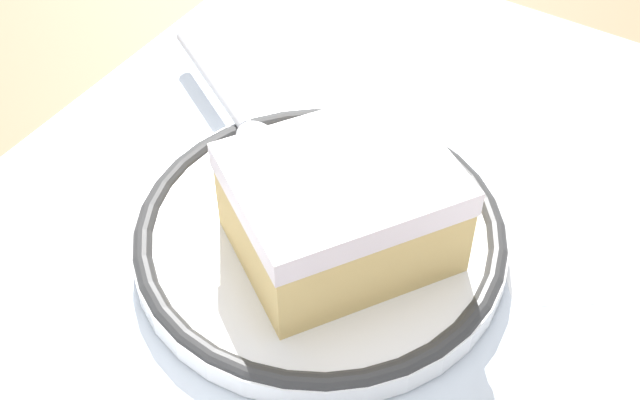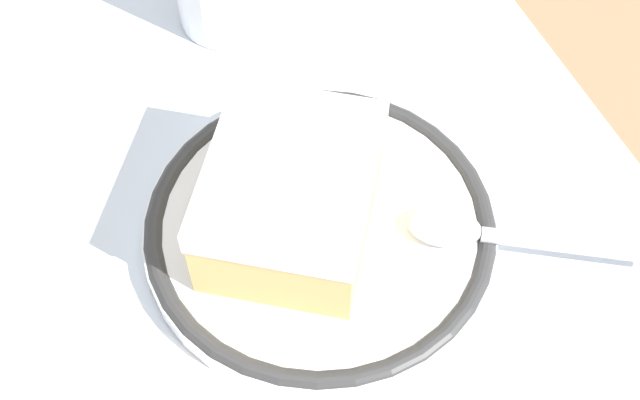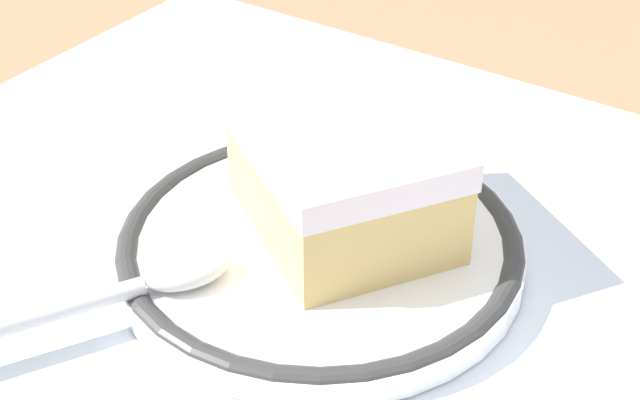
{
  "view_description": "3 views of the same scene",
  "coord_description": "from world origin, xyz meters",
  "px_view_note": "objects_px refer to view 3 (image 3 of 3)",
  "views": [
    {
      "loc": [
        0.22,
        0.13,
        0.32
      ],
      "look_at": [
        -0.01,
        -0.01,
        0.03
      ],
      "focal_mm": 48.22,
      "sensor_mm": 36.0,
      "label": 1
    },
    {
      "loc": [
        -0.22,
        0.07,
        0.37
      ],
      "look_at": [
        -0.01,
        -0.01,
        0.03
      ],
      "focal_mm": 46.6,
      "sensor_mm": 36.0,
      "label": 2
    },
    {
      "loc": [
        0.18,
        -0.29,
        0.27
      ],
      "look_at": [
        -0.01,
        -0.01,
        0.03
      ],
      "focal_mm": 54.07,
      "sensor_mm": 36.0,
      "label": 3
    }
  ],
  "objects_px": {
    "spoon": "(130,287)",
    "napkin": "(305,92)",
    "cake_slice": "(345,177)",
    "plate": "(320,246)"
  },
  "relations": [
    {
      "from": "cake_slice",
      "to": "spoon",
      "type": "distance_m",
      "value": 0.1
    },
    {
      "from": "plate",
      "to": "cake_slice",
      "type": "distance_m",
      "value": 0.03
    },
    {
      "from": "plate",
      "to": "spoon",
      "type": "distance_m",
      "value": 0.09
    },
    {
      "from": "cake_slice",
      "to": "napkin",
      "type": "distance_m",
      "value": 0.15
    },
    {
      "from": "spoon",
      "to": "napkin",
      "type": "bearing_deg",
      "value": 104.54
    },
    {
      "from": "plate",
      "to": "napkin",
      "type": "relative_size",
      "value": 1.34
    },
    {
      "from": "cake_slice",
      "to": "plate",
      "type": "bearing_deg",
      "value": -104.54
    },
    {
      "from": "spoon",
      "to": "cake_slice",
      "type": "bearing_deg",
      "value": 63.44
    },
    {
      "from": "napkin",
      "to": "spoon",
      "type": "bearing_deg",
      "value": -75.46
    },
    {
      "from": "cake_slice",
      "to": "spoon",
      "type": "relative_size",
      "value": 1.02
    }
  ]
}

